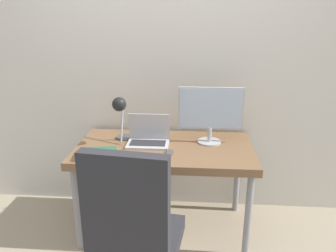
{
  "coord_description": "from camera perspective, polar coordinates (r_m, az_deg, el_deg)",
  "views": [
    {
      "loc": [
        0.21,
        -2.0,
        1.71
      ],
      "look_at": [
        0.03,
        0.33,
        0.92
      ],
      "focal_mm": 35.0,
      "sensor_mm": 36.0,
      "label": 1
    }
  ],
  "objects": [
    {
      "name": "game_controller",
      "position": [
        2.45,
        -12.55,
        -4.6
      ],
      "size": [
        0.14,
        0.11,
        0.04
      ],
      "color": "black",
      "rests_on": "desk"
    },
    {
      "name": "desk",
      "position": [
        2.59,
        -0.63,
        -4.91
      ],
      "size": [
        1.38,
        0.74,
        0.74
      ],
      "color": "brown",
      "rests_on": "ground_plane"
    },
    {
      "name": "wall_back",
      "position": [
        2.84,
        0.08,
        10.31
      ],
      "size": [
        8.0,
        0.05,
        2.6
      ],
      "color": "silver",
      "rests_on": "ground_plane"
    },
    {
      "name": "monitor",
      "position": [
        2.59,
        7.42,
        2.43
      ],
      "size": [
        0.51,
        0.19,
        0.45
      ],
      "color": "#B7B7BC",
      "rests_on": "desk"
    },
    {
      "name": "desk_lamp",
      "position": [
        2.57,
        -8.28,
        2.49
      ],
      "size": [
        0.14,
        0.27,
        0.39
      ],
      "color": "#4C4C51",
      "rests_on": "desk"
    },
    {
      "name": "book_stack",
      "position": [
        2.42,
        -12.3,
        -4.74
      ],
      "size": [
        0.29,
        0.22,
        0.05
      ],
      "color": "silver",
      "rests_on": "desk"
    },
    {
      "name": "laptop",
      "position": [
        2.6,
        -3.45,
        -2.1
      ],
      "size": [
        0.33,
        0.22,
        0.23
      ],
      "color": "silver",
      "rests_on": "desk"
    },
    {
      "name": "office_chair",
      "position": [
        1.83,
        -5.97,
        -18.12
      ],
      "size": [
        0.6,
        0.6,
        1.13
      ],
      "color": "black",
      "rests_on": "ground_plane"
    },
    {
      "name": "tv_remote",
      "position": [
        2.4,
        0.18,
        -4.91
      ],
      "size": [
        0.05,
        0.14,
        0.02
      ],
      "color": "#4C4C51",
      "rests_on": "desk"
    }
  ]
}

